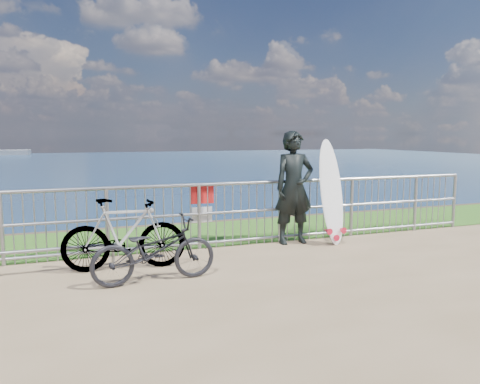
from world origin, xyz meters
name	(u,v)px	position (x,y,z in m)	size (l,w,h in m)	color
grass_strip	(210,233)	(0.00, 2.70, 0.01)	(120.00, 120.00, 0.00)	#285A18
railing	(228,214)	(0.01, 1.60, 0.58)	(10.06, 0.10, 1.13)	gray
surfer	(294,188)	(1.20, 1.45, 1.00)	(0.73, 0.48, 2.00)	black
surfboard	(332,196)	(1.81, 1.19, 0.86)	(0.56, 0.51, 1.87)	white
bicycle_near	(154,250)	(-1.52, 0.07, 0.43)	(0.57, 1.65, 0.87)	black
bicycle_far	(124,234)	(-1.83, 0.79, 0.52)	(0.49, 1.74, 1.05)	black
bike_rack	(53,252)	(-2.79, 0.92, 0.31)	(1.82, 0.05, 0.38)	gray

